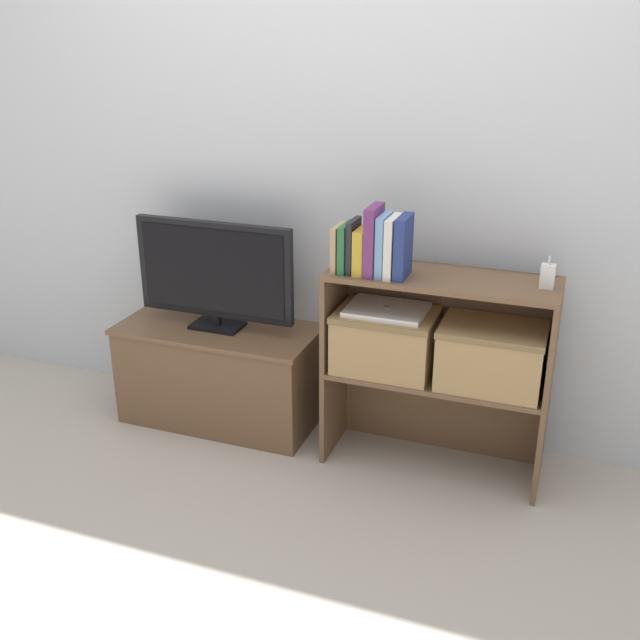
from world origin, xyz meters
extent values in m
plane|color=#BCB2A3|center=(0.00, 0.00, 0.00)|extent=(16.00, 16.00, 0.00)
cube|color=silver|center=(0.00, 0.43, 1.20)|extent=(10.00, 0.05, 2.40)
cube|color=brown|center=(-0.49, 0.20, 0.22)|extent=(0.85, 0.39, 0.43)
cube|color=brown|center=(-0.49, 0.20, 0.44)|extent=(0.87, 0.41, 0.02)
cube|color=black|center=(-0.49, 0.20, 0.46)|extent=(0.22, 0.14, 0.02)
cylinder|color=black|center=(-0.49, 0.20, 0.49)|extent=(0.04, 0.04, 0.04)
cube|color=black|center=(-0.49, 0.20, 0.71)|extent=(0.71, 0.03, 0.41)
cube|color=black|center=(-0.49, 0.18, 0.71)|extent=(0.65, 0.00, 0.37)
cube|color=brown|center=(0.06, 0.16, 0.20)|extent=(0.02, 0.31, 0.40)
cube|color=brown|center=(0.91, 0.16, 0.20)|extent=(0.02, 0.31, 0.40)
cube|color=brown|center=(0.48, 0.30, 0.20)|extent=(0.82, 0.02, 0.40)
cube|color=brown|center=(0.48, 0.16, 0.39)|extent=(0.82, 0.31, 0.02)
cube|color=brown|center=(0.06, 0.16, 0.61)|extent=(0.02, 0.31, 0.40)
cube|color=brown|center=(0.91, 0.16, 0.61)|extent=(0.02, 0.31, 0.40)
cube|color=brown|center=(0.48, 0.30, 0.61)|extent=(0.82, 0.02, 0.40)
cube|color=brown|center=(0.48, 0.16, 0.80)|extent=(0.82, 0.31, 0.02)
cube|color=tan|center=(0.10, 0.10, 0.90)|extent=(0.02, 0.13, 0.17)
cube|color=#286638|center=(0.13, 0.10, 0.90)|extent=(0.03, 0.14, 0.18)
cube|color=#232328|center=(0.15, 0.10, 0.91)|extent=(0.02, 0.13, 0.20)
cube|color=gold|center=(0.19, 0.10, 0.89)|extent=(0.04, 0.14, 0.17)
cube|color=#6B2D66|center=(0.23, 0.10, 0.94)|extent=(0.04, 0.15, 0.26)
cube|color=#709ECC|center=(0.27, 0.10, 0.92)|extent=(0.03, 0.14, 0.23)
cube|color=silver|center=(0.30, 0.10, 0.92)|extent=(0.03, 0.15, 0.22)
cube|color=navy|center=(0.34, 0.10, 0.92)|extent=(0.04, 0.14, 0.23)
cube|color=white|center=(0.86, 0.16, 0.85)|extent=(0.05, 0.03, 0.09)
cylinder|color=silver|center=(0.86, 0.16, 0.91)|extent=(0.01, 0.01, 0.03)
cube|color=tan|center=(0.28, 0.14, 0.52)|extent=(0.38, 0.27, 0.24)
cube|color=olive|center=(0.28, 0.14, 0.63)|extent=(0.39, 0.28, 0.02)
cube|color=tan|center=(0.69, 0.14, 0.52)|extent=(0.38, 0.27, 0.24)
cube|color=olive|center=(0.69, 0.14, 0.63)|extent=(0.39, 0.28, 0.02)
cube|color=white|center=(0.28, 0.14, 0.66)|extent=(0.30, 0.23, 0.02)
cylinder|color=#99999E|center=(0.28, 0.14, 0.67)|extent=(0.02, 0.02, 0.00)
camera|label=1|loc=(0.97, -2.47, 1.70)|focal=42.00mm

